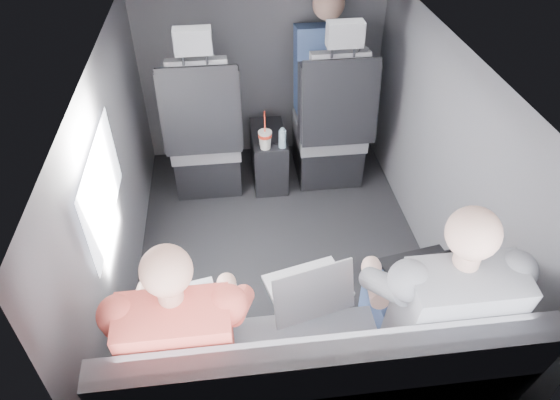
{
  "coord_description": "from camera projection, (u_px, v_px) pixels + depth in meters",
  "views": [
    {
      "loc": [
        -0.29,
        -2.19,
        2.3
      ],
      "look_at": [
        -0.03,
        -0.05,
        0.54
      ],
      "focal_mm": 32.0,
      "sensor_mm": 36.0,
      "label": 1
    }
  ],
  "objects": [
    {
      "name": "floor",
      "position": [
        283.0,
        260.0,
        3.17
      ],
      "size": [
        2.6,
        2.6,
        0.0
      ],
      "primitive_type": "plane",
      "color": "black",
      "rests_on": "ground"
    },
    {
      "name": "ceiling",
      "position": [
        285.0,
        57.0,
        2.32
      ],
      "size": [
        2.6,
        2.6,
        0.0
      ],
      "primitive_type": "plane",
      "rotation": [
        3.14,
        0.0,
        0.0
      ],
      "color": "#B2B2AD",
      "rests_on": "panel_back"
    },
    {
      "name": "panel_left",
      "position": [
        117.0,
        186.0,
        2.66
      ],
      "size": [
        0.02,
        2.6,
        1.35
      ],
      "primitive_type": "cube",
      "color": "#56565B",
      "rests_on": "floor"
    },
    {
      "name": "panel_right",
      "position": [
        441.0,
        163.0,
        2.83
      ],
      "size": [
        0.02,
        2.6,
        1.35
      ],
      "primitive_type": "cube",
      "color": "#56565B",
      "rests_on": "floor"
    },
    {
      "name": "panel_front",
      "position": [
        262.0,
        73.0,
        3.74
      ],
      "size": [
        1.8,
        0.02,
        1.35
      ],
      "primitive_type": "cube",
      "color": "#56565B",
      "rests_on": "floor"
    },
    {
      "name": "panel_back",
      "position": [
        331.0,
        393.0,
        1.74
      ],
      "size": [
        1.8,
        0.02,
        1.35
      ],
      "primitive_type": "cube",
      "color": "#56565B",
      "rests_on": "floor"
    },
    {
      "name": "side_window",
      "position": [
        102.0,
        187.0,
        2.29
      ],
      "size": [
        0.02,
        0.75,
        0.42
      ],
      "primitive_type": "cube",
      "color": "white",
      "rests_on": "panel_left"
    },
    {
      "name": "seatbelt",
      "position": [
        340.0,
        93.0,
        3.22
      ],
      "size": [
        0.35,
        0.11,
        0.59
      ],
      "primitive_type": "cube",
      "rotation": [
        -0.14,
        0.49,
        0.0
      ],
      "color": "black",
      "rests_on": "front_seat_right"
    },
    {
      "name": "front_seat_left",
      "position": [
        206.0,
        140.0,
        3.52
      ],
      "size": [
        0.52,
        0.58,
        1.26
      ],
      "color": "black",
      "rests_on": "floor"
    },
    {
      "name": "front_seat_right",
      "position": [
        331.0,
        132.0,
        3.6
      ],
      "size": [
        0.52,
        0.58,
        1.26
      ],
      "color": "black",
      "rests_on": "floor"
    },
    {
      "name": "center_console",
      "position": [
        269.0,
        156.0,
        3.72
      ],
      "size": [
        0.24,
        0.48,
        0.41
      ],
      "color": "black",
      "rests_on": "floor"
    },
    {
      "name": "rear_bench",
      "position": [
        315.0,
        387.0,
        2.16
      ],
      "size": [
        1.6,
        0.57,
        0.92
      ],
      "color": "slate",
      "rests_on": "floor"
    },
    {
      "name": "soda_cup",
      "position": [
        265.0,
        139.0,
        3.4
      ],
      "size": [
        0.09,
        0.09,
        0.28
      ],
      "color": "white",
      "rests_on": "center_console"
    },
    {
      "name": "water_bottle",
      "position": [
        282.0,
        139.0,
        3.41
      ],
      "size": [
        0.05,
        0.05,
        0.15
      ],
      "color": "#A2C4DB",
      "rests_on": "center_console"
    },
    {
      "name": "laptop_white",
      "position": [
        180.0,
        308.0,
        2.08
      ],
      "size": [
        0.35,
        0.35,
        0.24
      ],
      "color": "silver",
      "rests_on": "passenger_rear_left"
    },
    {
      "name": "laptop_silver",
      "position": [
        310.0,
        288.0,
        2.16
      ],
      "size": [
        0.4,
        0.39,
        0.25
      ],
      "color": "silver",
      "rests_on": "rear_bench"
    },
    {
      "name": "laptop_black",
      "position": [
        426.0,
        271.0,
        2.24
      ],
      "size": [
        0.37,
        0.35,
        0.24
      ],
      "color": "black",
      "rests_on": "passenger_rear_right"
    },
    {
      "name": "passenger_rear_left",
      "position": [
        186.0,
        337.0,
        1.98
      ],
      "size": [
        0.49,
        0.61,
        1.21
      ],
      "color": "#313236",
      "rests_on": "rear_bench"
    },
    {
      "name": "passenger_rear_right",
      "position": [
        432.0,
        309.0,
        2.06
      ],
      "size": [
        0.53,
        0.64,
        1.26
      ],
      "color": "#30496B",
      "rests_on": "rear_bench"
    },
    {
      "name": "passenger_front_right",
      "position": [
        325.0,
        70.0,
        3.57
      ],
      "size": [
        0.43,
        0.43,
        0.91
      ],
      "color": "#30496B",
      "rests_on": "front_seat_right"
    }
  ]
}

